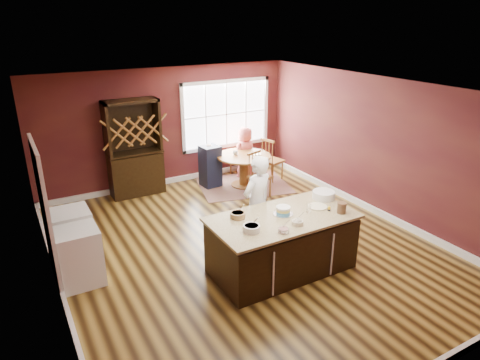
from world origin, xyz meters
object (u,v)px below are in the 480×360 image
kitchen_island (282,245)px  dryer (72,237)px  hutch (134,148)px  chair_east (273,159)px  chair_south (260,175)px  chair_north (240,152)px  layer_cake (283,211)px  baker (257,204)px  washer (79,256)px  dining_table (244,164)px  seated_woman (245,153)px  toddler (208,154)px  high_chair (210,165)px

kitchen_island → dryer: kitchen_island is taller
hutch → dryer: hutch is taller
chair_east → hutch: 3.24m
kitchen_island → chair_south: chair_south is taller
chair_north → kitchen_island: bearing=35.9°
chair_east → layer_cake: bearing=134.1°
kitchen_island → chair_east: (2.07, 3.37, 0.09)m
baker → chair_north: bearing=-129.9°
washer → chair_south: bearing=19.7°
dining_table → washer: washer is taller
chair_south → seated_woman: (0.33, 1.20, 0.13)m
dining_table → chair_east: (0.80, 0.00, -0.00)m
baker → dryer: 3.02m
chair_south → dryer: 4.12m
baker → toddler: bearing=-114.2°
toddler → dryer: 3.82m
high_chair → washer: 4.23m
high_chair → hutch: hutch is taller
high_chair → toddler: bearing=-165.2°
baker → washer: bearing=-23.3°
baker → toddler: baker is taller
chair_south → toddler: (-0.74, 1.08, 0.30)m
chair_north → toddler: chair_north is taller
chair_south → high_chair: bearing=105.6°
seated_woman → kitchen_island: bearing=56.5°
layer_cake → high_chair: bearing=81.6°
kitchen_island → washer: bearing=156.9°
high_chair → kitchen_island: bearing=-104.2°
kitchen_island → hutch: size_ratio=1.05×
chair_south → washer: chair_south is taller
chair_north → dryer: 5.01m
chair_north → hutch: 2.72m
chair_north → washer: size_ratio=1.24×
high_chair → toddler: (-0.07, -0.03, 0.30)m
chair_east → dryer: (-4.86, -1.54, -0.08)m
layer_cake → chair_south: 2.88m
chair_north → seated_woman: bearing=48.7°
chair_east → seated_woman: size_ratio=0.84×
layer_cake → high_chair: size_ratio=0.30×
chair_east → toddler: 1.62m
dining_table → layer_cake: size_ratio=4.06×
hutch → high_chair: bearing=-13.4°
chair_east → toddler: chair_east is taller
dining_table → chair_east: 0.80m
dining_table → seated_woman: 0.58m
layer_cake → hutch: hutch is taller
baker → high_chair: bearing=-115.5°
dining_table → chair_north: chair_north is taller
dining_table → toddler: (-0.75, 0.35, 0.28)m
chair_north → dryer: size_ratio=1.21×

